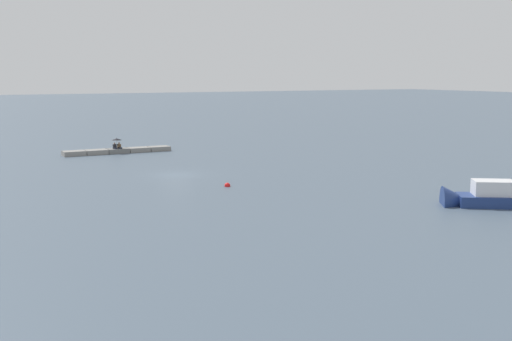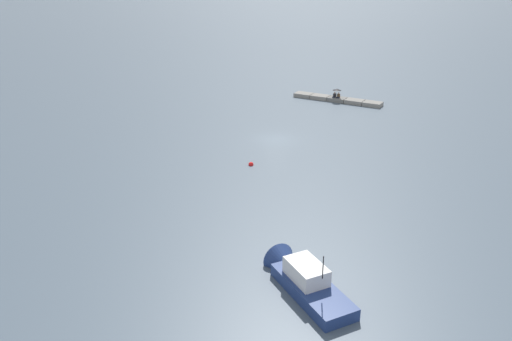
% 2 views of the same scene
% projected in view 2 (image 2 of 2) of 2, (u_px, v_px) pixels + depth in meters
% --- Properties ---
extents(ground_plane, '(500.00, 500.00, 0.00)m').
position_uv_depth(ground_plane, '(276.00, 140.00, 57.43)').
color(ground_plane, '#475666').
extents(seawall_pier, '(12.60, 1.77, 0.55)m').
position_uv_depth(seawall_pier, '(337.00, 99.00, 72.41)').
color(seawall_pier, gray).
rests_on(seawall_pier, ground_plane).
extents(person_seated_brown_left, '(0.41, 0.62, 0.73)m').
position_uv_depth(person_seated_brown_left, '(338.00, 96.00, 72.04)').
color(person_seated_brown_left, '#1E2333').
rests_on(person_seated_brown_left, seawall_pier).
extents(person_seated_dark_right, '(0.41, 0.62, 0.73)m').
position_uv_depth(person_seated_dark_right, '(334.00, 96.00, 72.24)').
color(person_seated_dark_right, '#1E2333').
rests_on(person_seated_dark_right, seawall_pier).
extents(umbrella_open_black, '(1.21, 1.21, 1.27)m').
position_uv_depth(umbrella_open_black, '(337.00, 90.00, 71.87)').
color(umbrella_open_black, black).
rests_on(umbrella_open_black, seawall_pier).
extents(motorboat_navy_near, '(7.34, 6.00, 4.13)m').
position_uv_depth(motorboat_navy_near, '(302.00, 280.00, 31.86)').
color(motorboat_navy_near, navy).
rests_on(motorboat_navy_near, ground_plane).
extents(mooring_buoy_mid, '(0.48, 0.48, 0.48)m').
position_uv_depth(mooring_buoy_mid, '(251.00, 164.00, 50.37)').
color(mooring_buoy_mid, red).
rests_on(mooring_buoy_mid, ground_plane).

